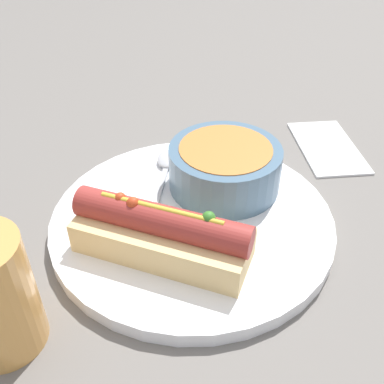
# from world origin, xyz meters

# --- Properties ---
(ground_plane) EXTENTS (4.00, 4.00, 0.00)m
(ground_plane) POSITION_xyz_m (0.00, 0.00, 0.00)
(ground_plane) COLOR slate
(dinner_plate) EXTENTS (0.29, 0.29, 0.02)m
(dinner_plate) POSITION_xyz_m (0.00, 0.00, 0.01)
(dinner_plate) COLOR white
(dinner_plate) RESTS_ON ground_plane
(hot_dog) EXTENTS (0.17, 0.13, 0.06)m
(hot_dog) POSITION_xyz_m (0.02, -0.06, 0.04)
(hot_dog) COLOR #E5C17F
(hot_dog) RESTS_ON dinner_plate
(soup_bowl) EXTENTS (0.12, 0.12, 0.05)m
(soup_bowl) POSITION_xyz_m (-0.02, 0.06, 0.04)
(soup_bowl) COLOR slate
(soup_bowl) RESTS_ON dinner_plate
(spoon) EXTENTS (0.12, 0.13, 0.01)m
(spoon) POSITION_xyz_m (-0.08, 0.03, 0.02)
(spoon) COLOR #B7B7BC
(spoon) RESTS_ON dinner_plate
(napkin) EXTENTS (0.15, 0.14, 0.01)m
(napkin) POSITION_xyz_m (-0.00, 0.24, 0.00)
(napkin) COLOR white
(napkin) RESTS_ON ground_plane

